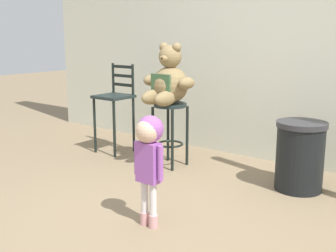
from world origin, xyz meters
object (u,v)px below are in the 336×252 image
Objects in this scene: child_walking at (149,147)px; bar_chair_empty at (115,101)px; teddy_bear at (168,81)px; bar_stool_with_teddy at (170,122)px; trash_bin at (300,156)px.

bar_chair_empty is (-1.72, 1.37, 0.01)m from child_walking.
teddy_bear reaches higher than bar_chair_empty.
child_walking is at bearing -57.32° from teddy_bear.
trash_bin is at bearing 6.03° from bar_stool_with_teddy.
bar_chair_empty is at bearing -177.54° from trash_bin.
teddy_bear reaches higher than trash_bin.
bar_stool_with_teddy is 0.65× the size of bar_chair_empty.
bar_chair_empty reaches higher than trash_bin.
trash_bin is at bearing 2.46° from bar_chair_empty.
child_walking is at bearing -38.50° from bar_chair_empty.
teddy_bear is 1.57m from child_walking.
bar_stool_with_teddy is 1.08× the size of trash_bin.
teddy_bear is at bearing -69.22° from child_walking.
child_walking is 0.79× the size of bar_chair_empty.
teddy_bear is at bearing -90.00° from bar_stool_with_teddy.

